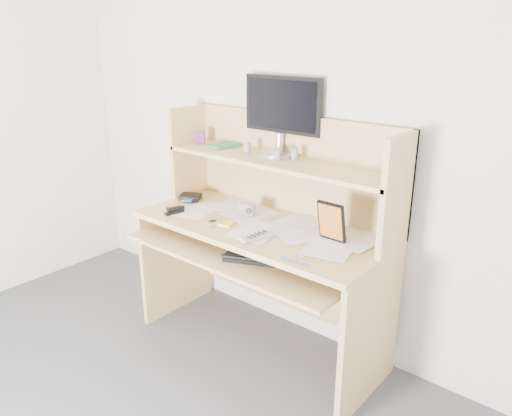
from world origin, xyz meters
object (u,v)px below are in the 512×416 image
Objects in this scene: monitor at (282,113)px; game_case at (331,222)px; desk at (269,230)px; keyboard at (268,258)px; tv_remote at (257,236)px.

game_case is at bearing -26.13° from monitor.
desk is 3.11× the size of keyboard.
desk reaches higher than tv_remote.
tv_remote is at bearing -68.15° from monitor.
desk is at bearing 176.31° from game_case.
desk is 2.87× the size of monitor.
keyboard is 0.36m from game_case.
monitor reaches higher than desk.
desk is at bearing 132.58° from tv_remote.
game_case is (0.30, 0.20, 0.09)m from tv_remote.
tv_remote is 0.37m from game_case.
keyboard is 2.23× the size of game_case.
game_case is at bearing -4.99° from desk.
monitor is (-0.48, 0.22, 0.45)m from game_case.
tv_remote is 0.71m from monitor.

